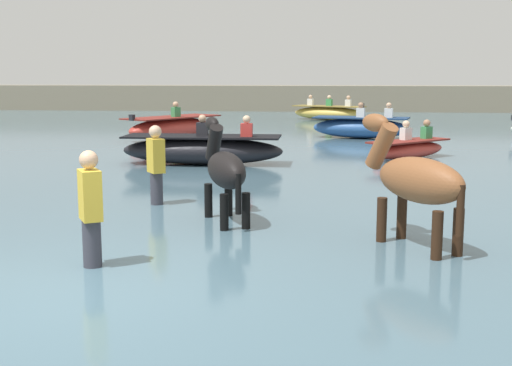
# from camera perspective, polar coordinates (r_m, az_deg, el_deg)

# --- Properties ---
(ground_plane) EXTENTS (120.00, 120.00, 0.00)m
(ground_plane) POSITION_cam_1_polar(r_m,az_deg,el_deg) (6.83, -15.98, -11.88)
(ground_plane) COLOR gray
(water_surface) EXTENTS (90.00, 90.00, 0.36)m
(water_surface) POSITION_cam_1_polar(r_m,az_deg,el_deg) (16.24, -2.93, 1.32)
(water_surface) COLOR #476675
(water_surface) RESTS_ON ground
(horse_lead_black) EXTENTS (0.93, 1.62, 1.80)m
(horse_lead_black) POSITION_cam_1_polar(r_m,az_deg,el_deg) (9.33, -2.67, 0.90)
(horse_lead_black) COLOR black
(horse_lead_black) RESTS_ON ground
(horse_trailing_chestnut) EXTENTS (1.28, 1.62, 1.93)m
(horse_trailing_chestnut) POSITION_cam_1_polar(r_m,az_deg,el_deg) (8.15, 13.45, -0.02)
(horse_trailing_chestnut) COLOR brown
(horse_trailing_chestnut) RESTS_ON ground
(boat_far_inshore) EXTENTS (3.53, 2.41, 1.12)m
(boat_far_inshore) POSITION_cam_1_polar(r_m,az_deg,el_deg) (30.79, 6.22, 5.99)
(boat_far_inshore) COLOR gold
(boat_far_inshore) RESTS_ON water_surface
(boat_near_starboard) EXTENTS (3.74, 1.15, 1.14)m
(boat_near_starboard) POSITION_cam_1_polar(r_m,az_deg,el_deg) (15.48, -4.57, 2.85)
(boat_near_starboard) COLOR black
(boat_near_starboard) RESTS_ON water_surface
(boat_mid_channel) EXTENTS (2.94, 3.61, 1.21)m
(boat_mid_channel) POSITION_cam_1_polar(r_m,az_deg,el_deg) (21.56, -7.14, 4.68)
(boat_mid_channel) COLOR #BC382D
(boat_mid_channel) RESTS_ON water_surface
(boat_near_port) EXTENTS (3.33, 1.82, 1.17)m
(boat_near_port) POSITION_cam_1_polar(r_m,az_deg,el_deg) (22.09, 8.95, 4.71)
(boat_near_port) COLOR #28518E
(boat_near_port) RESTS_ON water_surface
(boat_far_offshore) EXTENTS (2.29, 2.24, 0.94)m
(boat_far_offshore) POSITION_cam_1_polar(r_m,az_deg,el_deg) (16.94, 12.90, 2.88)
(boat_far_offshore) COLOR #BC382D
(boat_far_offshore) RESTS_ON water_surface
(person_onlooker_right) EXTENTS (0.34, 0.38, 1.63)m
(person_onlooker_right) POSITION_cam_1_polar(r_m,az_deg,el_deg) (10.73, -8.51, 0.83)
(person_onlooker_right) COLOR #383842
(person_onlooker_right) RESTS_ON ground
(person_onlooker_left) EXTENTS (0.34, 0.38, 1.63)m
(person_onlooker_left) POSITION_cam_1_polar(r_m,az_deg,el_deg) (7.38, -13.89, -3.17)
(person_onlooker_left) COLOR #383842
(person_onlooker_left) RESTS_ON ground
(far_shoreline) EXTENTS (80.00, 2.40, 1.79)m
(far_shoreline) POSITION_cam_1_polar(r_m,az_deg,el_deg) (38.72, 2.18, 6.99)
(far_shoreline) COLOR gray
(far_shoreline) RESTS_ON ground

